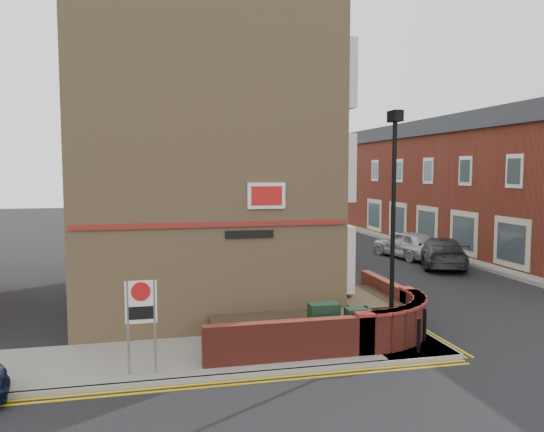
{
  "coord_description": "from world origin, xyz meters",
  "views": [
    {
      "loc": [
        -4.71,
        -11.87,
        4.86
      ],
      "look_at": [
        -1.1,
        4.0,
        3.44
      ],
      "focal_mm": 35.0,
      "sensor_mm": 36.0,
      "label": 1
    }
  ],
  "objects_px": {
    "utility_cabinet_large": "(324,325)",
    "zone_sign": "(141,309)",
    "lamppost": "(393,226)",
    "silver_car_near": "(314,245)"
  },
  "relations": [
    {
      "from": "utility_cabinet_large",
      "to": "zone_sign",
      "type": "bearing_deg",
      "value": -170.31
    },
    {
      "from": "utility_cabinet_large",
      "to": "zone_sign",
      "type": "xyz_separation_m",
      "value": [
        -4.7,
        -0.8,
        0.92
      ]
    },
    {
      "from": "zone_sign",
      "to": "lamppost",
      "type": "bearing_deg",
      "value": 6.07
    },
    {
      "from": "silver_car_near",
      "to": "zone_sign",
      "type": "bearing_deg",
      "value": -122.13
    },
    {
      "from": "lamppost",
      "to": "zone_sign",
      "type": "height_order",
      "value": "lamppost"
    },
    {
      "from": "zone_sign",
      "to": "silver_car_near",
      "type": "height_order",
      "value": "zone_sign"
    },
    {
      "from": "utility_cabinet_large",
      "to": "zone_sign",
      "type": "relative_size",
      "value": 0.55
    },
    {
      "from": "utility_cabinet_large",
      "to": "silver_car_near",
      "type": "height_order",
      "value": "silver_car_near"
    },
    {
      "from": "utility_cabinet_large",
      "to": "silver_car_near",
      "type": "distance_m",
      "value": 14.66
    },
    {
      "from": "utility_cabinet_large",
      "to": "silver_car_near",
      "type": "relative_size",
      "value": 0.25
    }
  ]
}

